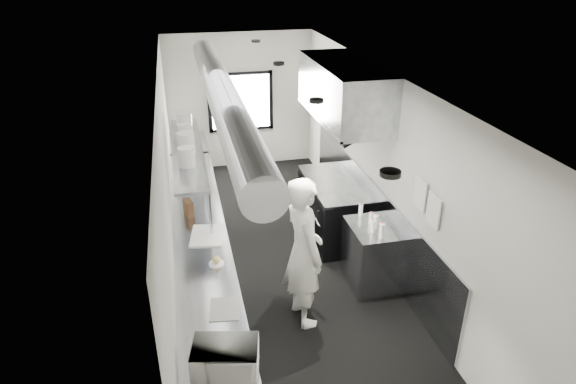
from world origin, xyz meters
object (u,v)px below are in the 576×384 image
small_plate (217,264)px  squeeze_bottle_d (371,218)px  bottle_station (373,255)px  plate_stack_b (186,144)px  squeeze_bottle_a (382,231)px  squeeze_bottle_e (361,210)px  microwave (225,360)px  cutting_board (207,235)px  knife_block (188,208)px  pass_shelf (188,152)px  deli_tub_b (201,350)px  plate_stack_a (186,157)px  deli_tub_a (200,376)px  prep_counter (203,268)px  squeeze_bottle_b (373,226)px  range (334,209)px  plate_stack_d (184,126)px  exhaust_hood (344,91)px  plate_stack_c (185,134)px  squeeze_bottle_c (375,222)px  far_work_table (190,163)px  line_cook (304,252)px

small_plate → squeeze_bottle_d: squeeze_bottle_d is taller
bottle_station → plate_stack_b: (-2.36, 1.52, 1.28)m
squeeze_bottle_a → squeeze_bottle_e: squeeze_bottle_a is taller
microwave → squeeze_bottle_d: 3.14m
cutting_board → knife_block: bearing=107.8°
pass_shelf → deli_tub_b: 3.58m
small_plate → plate_stack_a: 1.70m
squeeze_bottle_a → squeeze_bottle_e: 0.61m
pass_shelf → small_plate: 2.21m
deli_tub_a → prep_counter: bearing=86.2°
microwave → deli_tub_b: bearing=135.7°
cutting_board → squeeze_bottle_b: squeeze_bottle_b is taller
squeeze_bottle_b → range: bearing=90.9°
plate_stack_d → plate_stack_a: bearing=-91.2°
deli_tub_b → squeeze_bottle_b: size_ratio=0.71×
range → prep_counter: bearing=-151.3°
deli_tub_a → pass_shelf: bearing=88.3°
exhaust_hood → knife_block: (-2.36, -0.51, -1.38)m
range → knife_block: bearing=-167.6°
prep_counter → plate_stack_c: size_ratio=19.86×
bottle_station → squeeze_bottle_b: bearing=-126.6°
microwave → plate_stack_a: plate_stack_a is taller
plate_stack_a → squeeze_bottle_c: size_ratio=1.34×
range → far_work_table: range is taller
bottle_station → plate_stack_d: bearing=136.3°
cutting_board → plate_stack_d: size_ratio=1.43×
squeeze_bottle_a → squeeze_bottle_c: (0.01, 0.23, -0.00)m
squeeze_bottle_a → squeeze_bottle_c: 0.23m
deli_tub_b → squeeze_bottle_e: squeeze_bottle_e is taller
microwave → knife_block: 3.03m
pass_shelf → squeeze_bottle_c: (2.32, -1.74, -0.54)m
cutting_board → bottle_station: bearing=-6.8°
plate_stack_b → plate_stack_a: bearing=-92.1°
exhaust_hood → squeeze_bottle_d: bearing=-88.8°
line_cook → plate_stack_a: size_ratio=7.30×
range → line_cook: line_cook is taller
far_work_table → squeeze_bottle_c: size_ratio=6.00×
prep_counter → pass_shelf: pass_shelf is taller
far_work_table → plate_stack_b: size_ratio=3.73×
squeeze_bottle_e → plate_stack_c: bearing=144.3°
plate_stack_a → squeeze_bottle_d: 2.64m
squeeze_bottle_b → squeeze_bottle_e: bearing=89.7°
microwave → squeeze_bottle_e: 3.27m
prep_counter → squeeze_bottle_c: size_ratio=30.02×
knife_block → squeeze_bottle_b: bearing=-40.5°
range → deli_tub_a: bearing=-123.5°
deli_tub_a → squeeze_bottle_b: squeeze_bottle_b is taller
small_plate → knife_block: (-0.26, 1.31, 0.10)m
line_cook → deli_tub_b: (-1.31, -1.34, -0.03)m
prep_counter → plate_stack_b: 1.84m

